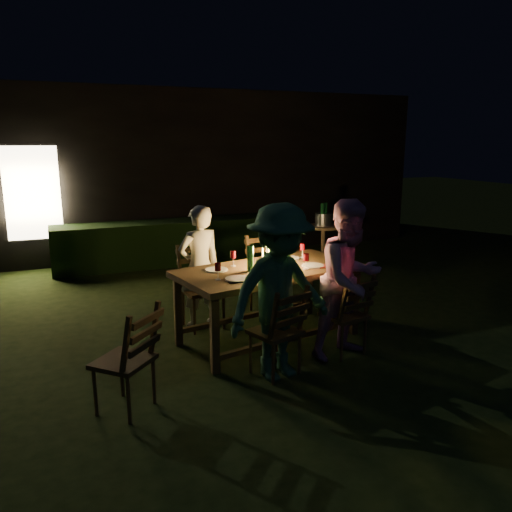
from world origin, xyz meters
name	(u,v)px	position (x,y,z in m)	size (l,w,h in m)	color
garden_envelope	(168,170)	(-0.01, 6.15, 1.58)	(40.00, 40.00, 3.20)	black
dining_table	(269,275)	(-0.29, -0.28, 0.77)	(2.21, 1.40, 0.85)	#4E371A
chair_near_left	(276,347)	(-0.58, -1.12, 0.29)	(0.55, 0.57, 0.95)	#4E371A
chair_near_right	(345,329)	(0.30, -0.94, 0.28)	(0.49, 0.52, 0.92)	#4E371A
chair_far_left	(202,302)	(-0.89, 0.39, 0.32)	(0.52, 0.55, 1.04)	#4E371A
chair_far_right	(270,289)	(0.09, 0.59, 0.32)	(0.54, 0.57, 1.06)	#4E371A
chair_end	(348,298)	(0.91, -0.03, 0.28)	(0.48, 0.46, 0.93)	#4E371A
chair_spare	(126,378)	(-2.02, -1.26, 0.29)	(0.63, 0.63, 0.97)	#4E371A
person_house_side	(200,267)	(-0.90, 0.44, 0.75)	(0.55, 0.36, 1.50)	beige
person_opp_right	(350,280)	(0.31, -0.99, 0.84)	(0.81, 0.63, 1.67)	#C587B3
person_opp_left	(280,293)	(-0.57, -1.17, 0.84)	(1.09, 0.63, 1.69)	#376F4B
lantern	(270,253)	(-0.26, -0.22, 1.01)	(0.16, 0.16, 0.35)	white
plate_far_left	(216,270)	(-0.88, -0.17, 0.86)	(0.25, 0.25, 0.01)	white
plate_near_left	(237,279)	(-0.79, -0.60, 0.86)	(0.25, 0.25, 0.01)	white
plate_far_right	(289,258)	(0.10, 0.03, 0.86)	(0.25, 0.25, 0.01)	white
plate_near_right	(313,266)	(0.19, -0.40, 0.86)	(0.25, 0.25, 0.01)	white
wineglass_a	(233,259)	(-0.64, -0.06, 0.94)	(0.06, 0.06, 0.18)	#59070F
wineglass_b	(218,271)	(-0.98, -0.54, 0.94)	(0.06, 0.06, 0.18)	#59070F
wineglass_c	(306,261)	(0.06, -0.49, 0.94)	(0.06, 0.06, 0.18)	#59070F
wineglass_d	(303,250)	(0.28, 0.02, 0.94)	(0.06, 0.06, 0.18)	#59070F
wineglass_e	(278,267)	(-0.33, -0.59, 0.94)	(0.06, 0.06, 0.18)	silver
bottle_table	(250,258)	(-0.54, -0.33, 0.99)	(0.07, 0.07, 0.28)	#0F471E
napkin_left	(275,275)	(-0.38, -0.62, 0.86)	(0.18, 0.14, 0.01)	red
napkin_right	(324,266)	(0.30, -0.46, 0.86)	(0.18, 0.14, 0.01)	red
phone	(236,282)	(-0.84, -0.69, 0.85)	(0.14, 0.07, 0.01)	black
side_table	(323,231)	(1.90, 2.36, 0.69)	(0.58, 0.58, 0.78)	#8C6646
ice_bucket	(324,219)	(1.90, 2.36, 0.89)	(0.30, 0.30, 0.22)	#A5A8AD
bottle_bucket_a	(322,217)	(1.85, 2.32, 0.94)	(0.07, 0.07, 0.32)	#0F471E
bottle_bucket_b	(325,216)	(1.95, 2.40, 0.94)	(0.07, 0.07, 0.32)	#0F471E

